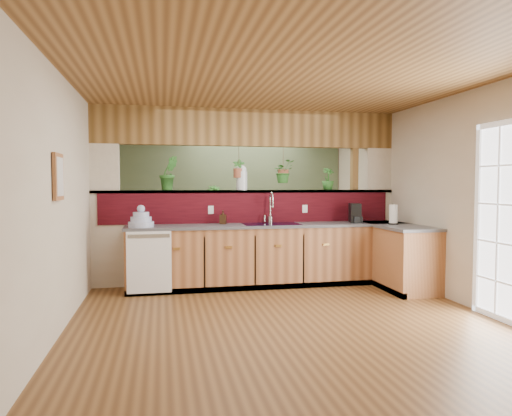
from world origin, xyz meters
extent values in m
cube|color=brown|center=(0.00, 0.00, 0.00)|extent=(4.60, 7.00, 0.01)
cube|color=brown|center=(0.00, 0.00, 2.60)|extent=(4.60, 7.00, 0.01)
cube|color=beige|center=(0.00, 3.50, 1.30)|extent=(4.60, 0.02, 2.60)
cube|color=beige|center=(0.00, -3.50, 1.30)|extent=(4.60, 0.02, 2.60)
cube|color=beige|center=(-2.30, 0.00, 1.30)|extent=(0.02, 7.00, 2.60)
cube|color=beige|center=(2.30, 0.00, 1.30)|extent=(0.02, 7.00, 2.60)
cube|color=beige|center=(0.00, 1.35, 0.68)|extent=(4.60, 0.15, 1.35)
cube|color=#3F080F|center=(0.00, 1.27, 1.12)|extent=(4.40, 0.02, 0.45)
cube|color=brown|center=(0.00, 1.35, 1.37)|extent=(4.60, 0.21, 0.04)
cube|color=brown|center=(0.00, 1.35, 2.33)|extent=(4.60, 0.15, 0.55)
cube|color=beige|center=(-2.10, 1.35, 1.70)|extent=(0.40, 0.15, 0.70)
cube|color=beige|center=(2.10, 1.35, 1.70)|extent=(0.40, 0.15, 0.70)
cube|color=brown|center=(1.70, 1.35, 1.30)|extent=(0.10, 0.10, 2.60)
cube|color=brown|center=(0.00, 1.35, 1.37)|extent=(4.60, 0.21, 0.04)
cube|color=brown|center=(0.00, 1.35, 2.33)|extent=(4.60, 0.15, 0.55)
cube|color=#576A48|center=(0.00, 3.48, 1.30)|extent=(4.55, 0.02, 2.55)
cube|color=brown|center=(0.25, 0.98, 0.43)|extent=(4.10, 0.60, 0.86)
cube|color=#47474C|center=(0.25, 0.98, 0.88)|extent=(4.14, 0.64, 0.04)
cube|color=brown|center=(2.00, 0.54, 0.43)|extent=(0.60, 1.48, 0.86)
cube|color=#47474C|center=(2.00, 0.54, 0.88)|extent=(0.64, 1.52, 0.04)
cube|color=brown|center=(2.00, 0.98, 0.43)|extent=(0.60, 0.60, 0.86)
cube|color=#47474C|center=(2.00, 0.98, 0.88)|extent=(0.64, 0.64, 0.04)
cube|color=black|center=(0.25, 0.71, 0.04)|extent=(4.10, 0.06, 0.08)
cube|color=black|center=(1.73, 0.54, 0.04)|extent=(0.06, 1.48, 0.08)
cube|color=white|center=(-1.48, 0.66, 0.45)|extent=(0.58, 0.02, 0.82)
cube|color=#B7B7B2|center=(-1.48, 0.65, 0.80)|extent=(0.54, 0.01, 0.05)
cube|color=black|center=(0.25, 0.98, 0.89)|extent=(0.82, 0.50, 0.03)
cube|color=black|center=(0.06, 0.98, 0.80)|extent=(0.34, 0.40, 0.16)
cube|color=black|center=(0.44, 0.98, 0.80)|extent=(0.34, 0.40, 0.16)
cube|color=white|center=(2.27, -1.30, 1.05)|extent=(0.06, 1.02, 2.16)
cube|color=brown|center=(-2.27, -0.80, 1.55)|extent=(0.03, 0.35, 0.45)
cube|color=silver|center=(-2.26, -0.80, 1.55)|extent=(0.01, 0.27, 0.37)
cylinder|color=#B7B7B2|center=(0.28, 1.18, 0.95)|extent=(0.07, 0.07, 0.10)
cylinder|color=#B7B7B2|center=(0.28, 1.18, 1.13)|extent=(0.02, 0.02, 0.28)
torus|color=#B7B7B2|center=(0.28, 1.11, 1.26)|extent=(0.19, 0.10, 0.20)
cylinder|color=#B7B7B2|center=(0.28, 1.02, 1.20)|extent=(0.02, 0.02, 0.12)
cylinder|color=#B7B7B2|center=(0.20, 1.18, 0.97)|extent=(0.03, 0.03, 0.10)
cylinder|color=#A4AED3|center=(-1.58, 0.86, 0.94)|extent=(0.34, 0.34, 0.07)
cylinder|color=#A4AED3|center=(-1.58, 0.86, 1.01)|extent=(0.28, 0.28, 0.06)
cylinder|color=#A4AED3|center=(-1.58, 0.86, 1.07)|extent=(0.21, 0.21, 0.06)
sphere|color=#A4AED3|center=(-1.58, 0.86, 1.15)|extent=(0.11, 0.11, 0.11)
imported|color=#342113|center=(-0.44, 1.11, 1.00)|extent=(0.11, 0.11, 0.20)
cube|color=black|center=(1.55, 0.97, 1.04)|extent=(0.15, 0.25, 0.29)
cube|color=black|center=(1.55, 0.88, 0.95)|extent=(0.13, 0.10, 0.10)
cylinder|color=silver|center=(1.55, 0.91, 0.99)|extent=(0.08, 0.08, 0.08)
cylinder|color=black|center=(1.96, 0.56, 0.91)|extent=(0.14, 0.14, 0.02)
cylinder|color=#B7B7B2|center=(1.96, 0.56, 1.05)|extent=(0.02, 0.02, 0.30)
cylinder|color=white|center=(1.96, 0.56, 1.05)|extent=(0.12, 0.12, 0.26)
cylinder|color=silver|center=(-0.12, 1.35, 1.53)|extent=(0.17, 0.17, 0.28)
sphere|color=silver|center=(-0.12, 1.35, 1.69)|extent=(0.15, 0.15, 0.15)
imported|color=#286222|center=(-1.20, 1.35, 1.64)|extent=(0.34, 0.31, 0.50)
imported|color=#286222|center=(1.26, 1.35, 1.56)|extent=(0.23, 0.23, 0.35)
cylinder|color=brown|center=(-0.16, 1.35, 1.88)|extent=(0.01, 0.01, 0.34)
cylinder|color=#985037|center=(-0.16, 1.35, 1.65)|extent=(0.16, 0.16, 0.14)
imported|color=#286222|center=(-0.16, 1.35, 1.86)|extent=(0.21, 0.17, 0.35)
cylinder|color=brown|center=(0.53, 1.35, 1.87)|extent=(0.01, 0.01, 0.36)
cylinder|color=#985037|center=(0.53, 1.35, 1.63)|extent=(0.17, 0.17, 0.14)
imported|color=#286222|center=(0.53, 1.35, 1.85)|extent=(0.41, 0.38, 0.36)
cube|color=black|center=(-0.83, 3.25, 0.50)|extent=(1.43, 0.45, 0.94)
imported|color=#286222|center=(-1.24, 3.25, 1.17)|extent=(0.25, 0.21, 0.41)
imported|color=#286222|center=(-0.33, 3.25, 1.21)|extent=(0.31, 0.31, 0.48)
imported|color=#286222|center=(1.11, 2.50, 0.40)|extent=(0.90, 0.85, 0.81)
camera|label=1|loc=(-1.31, -5.45, 1.48)|focal=32.00mm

